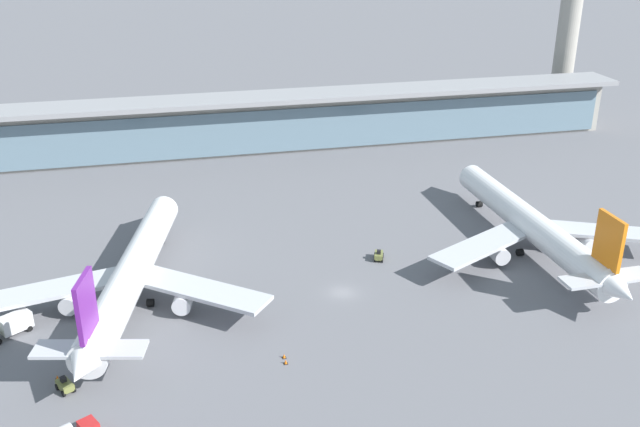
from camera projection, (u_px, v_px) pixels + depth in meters
name	position (u px, v px, depth m)	size (l,w,h in m)	color
ground_plane	(343.00, 292.00, 118.73)	(1200.00, 1200.00, 0.00)	slate
airliner_left_stand	(131.00, 274.00, 114.06)	(45.42, 59.99, 16.13)	white
airliner_centre_stand	(533.00, 226.00, 131.36)	(46.59, 60.46, 16.13)	white
service_truck_under_wing_olive	(10.00, 325.00, 106.31)	(7.29, 6.08, 3.10)	olive
service_truck_by_tail_olive	(379.00, 255.00, 129.46)	(2.59, 3.27, 2.05)	olive
service_truck_at_far_stand_olive	(65.00, 385.00, 94.29)	(2.90, 3.33, 2.05)	olive
terminal_building	(267.00, 121.00, 185.20)	(194.77, 12.80, 15.20)	#9E998E
control_tower	(572.00, 0.00, 209.98)	(12.00, 12.00, 62.05)	#9E998E
safety_cone_alpha	(57.00, 377.00, 96.76)	(0.62, 0.62, 0.70)	orange
safety_cone_bravo	(286.00, 362.00, 100.08)	(0.62, 0.62, 0.70)	orange
safety_cone_charlie	(284.00, 356.00, 101.38)	(0.62, 0.62, 0.70)	orange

